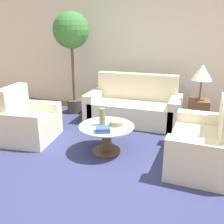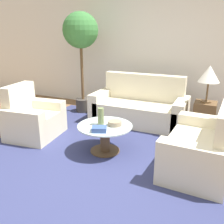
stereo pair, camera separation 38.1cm
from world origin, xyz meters
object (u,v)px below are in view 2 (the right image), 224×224
armchair (32,120)px  table_lamp (209,75)px  vase (101,116)px  sofa_main (140,108)px  potted_plant (81,36)px  coffee_table (105,135)px  book_stack (99,129)px  bowl (115,123)px  loveseat (204,149)px

armchair → table_lamp: 3.07m
vase → sofa_main: bearing=85.0°
table_lamp → potted_plant: bearing=175.3°
coffee_table → potted_plant: 2.45m
vase → book_stack: bearing=-68.2°
coffee_table → armchair: bearing=179.3°
table_lamp → vase: 1.96m
armchair → coffee_table: (1.40, -0.02, -0.01)m
book_stack → armchair: bearing=146.6°
table_lamp → bowl: table_lamp is taller
bowl → loveseat: bearing=0.6°
sofa_main → book_stack: 1.68m
sofa_main → bowl: (0.07, -1.37, 0.16)m
table_lamp → armchair: bearing=-153.4°
loveseat → coffee_table: (-1.38, -0.07, -0.02)m
armchair → book_stack: (1.42, -0.26, 0.17)m
sofa_main → vase: 1.46m
loveseat → book_stack: size_ratio=5.38×
armchair → potted_plant: size_ratio=0.44×
loveseat → coffee_table: bearing=-84.1°
loveseat → table_lamp: (-0.12, 1.28, 0.76)m
bowl → book_stack: 0.31m
armchair → potted_plant: 2.05m
coffee_table → vase: 0.28m
armchair → bowl: size_ratio=4.66×
armchair → sofa_main: bearing=-52.3°
potted_plant → vase: potted_plant is taller
table_lamp → bowl: 1.82m
table_lamp → potted_plant: (-2.58, 0.21, 0.58)m
armchair → coffee_table: size_ratio=1.16×
coffee_table → vase: vase is taller
vase → bowl: 0.23m
coffee_table → bowl: (0.13, 0.06, 0.18)m
table_lamp → bowl: (-1.13, -1.29, -0.59)m
armchair → book_stack: 1.46m
armchair → book_stack: size_ratio=3.85×
bowl → sofa_main: bearing=92.9°
vase → coffee_table: bearing=1.5°
loveseat → potted_plant: size_ratio=0.62×
loveseat → coffee_table: size_ratio=1.62×
coffee_table → loveseat: bearing=3.0°
armchair → book_stack: bearing=-106.6°
sofa_main → vase: (-0.13, -1.43, 0.26)m
loveseat → vase: (-1.45, -0.07, 0.26)m
potted_plant → bowl: size_ratio=10.47×
coffee_table → book_stack: size_ratio=3.31×
loveseat → vase: 1.47m
armchair → table_lamp: table_lamp is taller
coffee_table → potted_plant: bearing=130.0°
armchair → vase: armchair is taller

